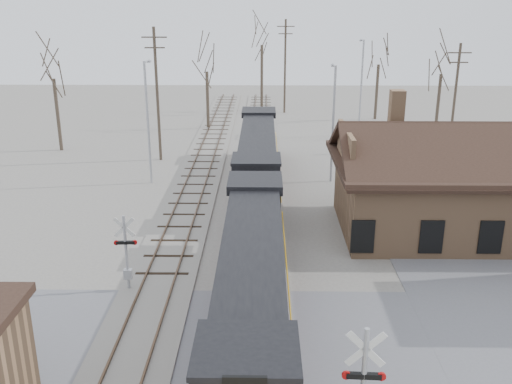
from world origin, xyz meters
TOP-DOWN VIEW (x-y plane):
  - ground at (0.00, 0.00)m, footprint 140.00×140.00m
  - road at (0.00, 0.00)m, footprint 60.00×9.00m
  - track_main at (0.00, 15.00)m, footprint 3.40×90.00m
  - track_siding at (-4.50, 15.00)m, footprint 3.40×90.00m
  - depot at (11.99, 12.00)m, footprint 15.20×9.31m
  - locomotive_lead at (0.00, 0.30)m, footprint 2.78×18.61m
  - locomotive_trailing at (0.00, 19.18)m, footprint 2.78×18.61m
  - crossbuck_far at (-5.78, 4.56)m, footprint 1.06×0.28m
  - streetlight_a at (-7.77, 20.82)m, footprint 0.25×2.04m
  - streetlight_b at (5.38, 21.45)m, footprint 0.25×2.04m
  - streetlight_c at (9.72, 36.22)m, footprint 0.25×2.04m
  - utility_pole_a at (-8.18, 26.98)m, footprint 2.00×0.24m
  - utility_pole_b at (2.82, 47.87)m, footprint 2.00×0.24m
  - utility_pole_c at (16.94, 30.62)m, footprint 2.00×0.24m
  - tree_a at (-17.58, 30.06)m, footprint 4.19×4.19m
  - tree_b at (-5.35, 39.19)m, footprint 3.86×3.86m
  - tree_c at (0.14, 49.23)m, footprint 5.10×5.10m
  - tree_d at (12.84, 44.27)m, footprint 3.99×3.99m
  - tree_e at (17.32, 36.43)m, footprint 3.97×3.97m

SIDE VIEW (x-z plane):
  - ground at x=0.00m, z-range 0.00..0.00m
  - road at x=0.00m, z-range 0.00..0.03m
  - track_main at x=0.00m, z-range -0.05..0.19m
  - track_siding at x=-4.50m, z-range -0.05..0.19m
  - crossbuck_far at x=-5.78m, z-range -0.09..3.61m
  - locomotive_trailing at x=0.00m, z-range 0.21..4.12m
  - locomotive_lead at x=0.00m, z-range 0.10..4.23m
  - depot at x=11.99m, z-range -1.54..6.36m
  - streetlight_b at x=5.38m, z-range 0.53..8.94m
  - utility_pole_c at x=16.94m, z-range 0.22..9.47m
  - streetlight_a at x=-7.77m, z-range 0.53..9.28m
  - streetlight_c at x=9.72m, z-range 0.54..9.68m
  - utility_pole_b at x=2.82m, z-range 0.23..10.82m
  - utility_pole_a at x=-8.18m, z-range 0.23..10.96m
  - tree_b at x=-5.35m, z-range 2.00..11.47m
  - tree_e at x=17.32m, z-range 2.05..11.77m
  - tree_d at x=12.84m, z-range 2.06..11.83m
  - tree_a at x=-17.58m, z-range 2.17..12.44m
  - tree_c at x=0.14m, z-range 2.66..15.15m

